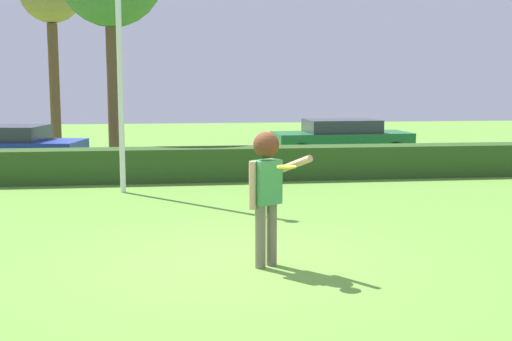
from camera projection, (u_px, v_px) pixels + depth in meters
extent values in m
plane|color=#629737|center=(239.00, 263.00, 8.96)|extent=(60.00, 60.00, 0.00)
cylinder|color=#706656|center=(272.00, 234.00, 8.79)|extent=(0.14, 0.14, 0.84)
cylinder|color=#706656|center=(260.00, 237.00, 8.66)|extent=(0.14, 0.14, 0.84)
cube|color=#3F8C50|center=(266.00, 182.00, 8.63)|extent=(0.44, 0.39, 0.58)
cylinder|color=tan|center=(294.00, 165.00, 8.54)|extent=(0.41, 0.56, 0.30)
cylinder|color=tan|center=(252.00, 186.00, 8.48)|extent=(0.09, 0.09, 0.62)
sphere|color=tan|center=(266.00, 147.00, 8.57)|extent=(0.22, 0.22, 0.22)
sphere|color=#552C1B|center=(266.00, 145.00, 8.56)|extent=(0.34, 0.34, 0.34)
cylinder|color=yellow|center=(287.00, 167.00, 8.21)|extent=(0.24, 0.24, 0.02)
cylinder|color=silver|center=(119.00, 40.00, 14.18)|extent=(0.12, 0.12, 6.63)
cube|color=#2C4C1D|center=(206.00, 164.00, 16.36)|extent=(20.03, 0.90, 0.81)
cube|color=#263FA5|center=(3.00, 151.00, 17.85)|extent=(4.43, 2.41, 0.55)
cube|color=#2D333D|center=(2.00, 133.00, 17.78)|extent=(2.44, 1.93, 0.40)
cylinder|color=black|center=(68.00, 157.00, 18.66)|extent=(0.61, 0.20, 0.60)
cylinder|color=black|center=(46.00, 165.00, 16.98)|extent=(0.61, 0.20, 0.60)
cube|color=#1E6633|center=(341.00, 141.00, 20.69)|extent=(4.26, 1.86, 0.55)
cube|color=#2D333D|center=(342.00, 126.00, 20.62)|extent=(2.26, 1.65, 0.40)
cylinder|color=black|center=(377.00, 146.00, 21.80)|extent=(0.60, 0.12, 0.60)
cylinder|color=black|center=(396.00, 152.00, 20.14)|extent=(0.60, 0.12, 0.60)
cylinder|color=black|center=(289.00, 148.00, 21.31)|extent=(0.60, 0.12, 0.60)
cylinder|color=black|center=(302.00, 154.00, 19.65)|extent=(0.60, 0.12, 0.60)
cylinder|color=brown|center=(114.00, 85.00, 19.78)|extent=(0.39, 0.39, 4.63)
cylinder|color=brown|center=(55.00, 86.00, 24.26)|extent=(0.37, 0.37, 4.51)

